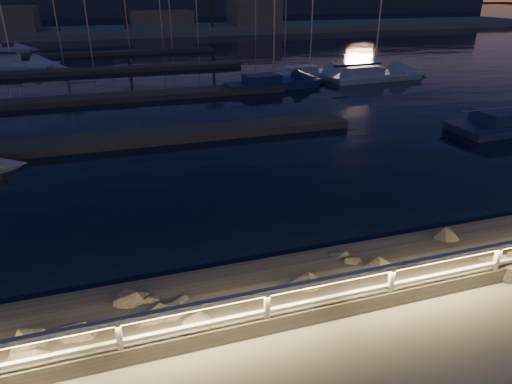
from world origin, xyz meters
TOP-DOWN VIEW (x-y plane):
  - ground at (0.00, 0.00)m, footprint 400.00×400.00m
  - harbor_water at (0.00, 31.22)m, footprint 400.00×440.00m
  - guard_rail at (-0.07, -0.00)m, footprint 44.11×0.12m
  - riprap at (2.49, 0.83)m, footprint 30.19×2.11m
  - floating_docks at (0.00, 32.50)m, footprint 22.00×36.00m
  - far_shore at (-0.12, 74.05)m, footprint 160.00×14.00m
  - sailboat_c at (10.45, 26.60)m, footprint 7.78×3.12m
  - sailboat_h at (15.05, 30.05)m, footprint 7.74×3.13m
  - sailboat_l at (19.76, 27.32)m, footprint 8.77×3.09m
  - sailboat_n at (-10.47, 42.64)m, footprint 8.74×5.27m

SIDE VIEW (x-z plane):
  - harbor_water at x=0.00m, z-range -1.27..-0.67m
  - floating_docks at x=0.00m, z-range -0.60..-0.20m
  - sailboat_h at x=15.05m, z-range -6.57..6.16m
  - sailboat_c at x=10.45m, z-range -6.62..6.24m
  - sailboat_l at x=19.76m, z-range -7.47..7.12m
  - sailboat_n at x=-10.47m, z-range -7.36..7.09m
  - riprap at x=2.49m, z-range -0.65..0.50m
  - ground at x=0.00m, z-range 0.00..0.00m
  - far_shore at x=-0.12m, z-range -2.31..2.89m
  - guard_rail at x=-0.07m, z-range 0.24..1.30m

